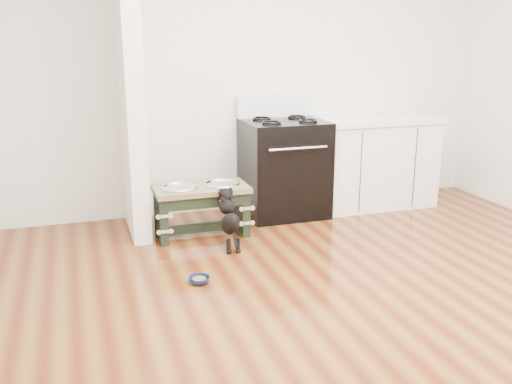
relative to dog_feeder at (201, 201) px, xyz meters
name	(u,v)px	position (x,y,z in m)	size (l,w,h in m)	color
ground	(368,316)	(0.65, -1.79, -0.32)	(5.00, 5.00, 0.00)	#4D1F0D
room_shell	(383,51)	(0.65, -1.79, 1.30)	(5.00, 5.00, 5.00)	silver
partition_wall	(129,78)	(-0.52, 0.31, 1.03)	(0.15, 0.80, 2.70)	silver
oven_range	(284,166)	(0.90, 0.36, 0.16)	(0.76, 0.69, 1.14)	black
cabinet_run	(373,162)	(1.88, 0.38, 0.14)	(1.24, 0.64, 0.91)	silver
dog_feeder	(201,201)	(0.00, 0.00, 0.00)	(0.81, 0.43, 0.46)	black
puppy	(229,217)	(0.14, -0.37, -0.05)	(0.14, 0.42, 0.49)	black
floor_bowl	(199,280)	(-0.25, -0.98, -0.29)	(0.16, 0.16, 0.05)	#0B1E51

